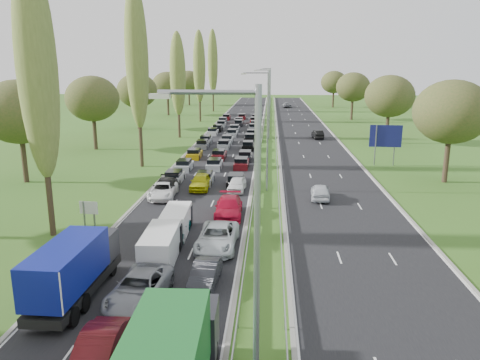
# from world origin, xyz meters

# --- Properties ---
(ground) EXTENTS (260.00, 260.00, 0.00)m
(ground) POSITION_xyz_m (4.50, 80.00, 0.00)
(ground) COLOR #38581B
(ground) RESTS_ON ground
(near_carriageway) EXTENTS (10.50, 215.00, 0.04)m
(near_carriageway) POSITION_xyz_m (-2.25, 82.50, 0.00)
(near_carriageway) COLOR black
(near_carriageway) RESTS_ON ground
(far_carriageway) EXTENTS (10.50, 215.00, 0.04)m
(far_carriageway) POSITION_xyz_m (11.25, 82.50, 0.00)
(far_carriageway) COLOR black
(far_carriageway) RESTS_ON ground
(central_reservation) EXTENTS (2.36, 215.00, 0.32)m
(central_reservation) POSITION_xyz_m (4.50, 82.50, 0.55)
(central_reservation) COLOR gray
(central_reservation) RESTS_ON ground
(lamp_columns) EXTENTS (0.18, 140.18, 12.00)m
(lamp_columns) POSITION_xyz_m (4.50, 78.00, 6.00)
(lamp_columns) COLOR gray
(lamp_columns) RESTS_ON ground
(poplar_row) EXTENTS (2.80, 127.80, 22.44)m
(poplar_row) POSITION_xyz_m (-11.50, 68.17, 12.39)
(poplar_row) COLOR #2D2116
(poplar_row) RESTS_ON ground
(woodland_left) EXTENTS (8.00, 166.00, 11.10)m
(woodland_left) POSITION_xyz_m (-22.00, 62.63, 7.68)
(woodland_left) COLOR #2D2116
(woodland_left) RESTS_ON ground
(woodland_right) EXTENTS (8.00, 153.00, 11.10)m
(woodland_right) POSITION_xyz_m (24.00, 66.67, 7.68)
(woodland_right) COLOR #2D2116
(woodland_right) RESTS_ON ground
(traffic_queue_fill) EXTENTS (9.10, 68.47, 0.80)m
(traffic_queue_fill) POSITION_xyz_m (-2.22, 77.27, 0.44)
(traffic_queue_fill) COLOR silver
(traffic_queue_fill) RESTS_ON ground
(near_car_2) EXTENTS (2.65, 5.30, 1.44)m
(near_car_2) POSITION_xyz_m (-5.50, 39.67, 0.74)
(near_car_2) COLOR white
(near_car_2) RESTS_ON near_carriageway
(near_car_3) EXTENTS (2.38, 5.47, 1.57)m
(near_car_3) POSITION_xyz_m (-5.51, 40.69, 0.80)
(near_car_3) COLOR black
(near_car_3) RESTS_ON near_carriageway
(near_car_5) EXTENTS (1.76, 4.68, 1.53)m
(near_car_5) POSITION_xyz_m (-2.27, 13.52, 0.78)
(near_car_5) COLOR #500D13
(near_car_5) RESTS_ON near_carriageway
(near_car_6) EXTENTS (3.01, 5.78, 1.55)m
(near_car_6) POSITION_xyz_m (-2.13, 19.26, 0.80)
(near_car_6) COLOR gray
(near_car_6) RESTS_ON near_carriageway
(near_car_7) EXTENTS (2.06, 4.93, 1.42)m
(near_car_7) POSITION_xyz_m (-2.25, 29.20, 0.73)
(near_car_7) COLOR #044645
(near_car_7) RESTS_ON near_carriageway
(near_car_8) EXTENTS (2.00, 4.77, 1.61)m
(near_car_8) POSITION_xyz_m (-2.33, 43.13, 0.83)
(near_car_8) COLOR #B2B60C
(near_car_8) RESTS_ON near_carriageway
(near_car_9) EXTENTS (1.66, 4.17, 1.35)m
(near_car_9) POSITION_xyz_m (1.14, 21.45, 0.70)
(near_car_9) COLOR black
(near_car_9) RESTS_ON near_carriageway
(near_car_10) EXTENTS (2.79, 5.85, 1.61)m
(near_car_10) POSITION_xyz_m (1.21, 27.13, 0.83)
(near_car_10) COLOR silver
(near_car_10) RESTS_ON near_carriageway
(near_car_11) EXTENTS (2.43, 5.59, 1.60)m
(near_car_11) POSITION_xyz_m (1.37, 34.24, 0.82)
(near_car_11) COLOR #AC0A26
(near_car_11) RESTS_ON near_carriageway
(near_car_12) EXTENTS (1.90, 4.23, 1.41)m
(near_car_12) POSITION_xyz_m (1.45, 42.67, 0.73)
(near_car_12) COLOR white
(near_car_12) RESTS_ON near_carriageway
(far_car_0) EXTENTS (2.06, 4.45, 1.48)m
(far_car_0) POSITION_xyz_m (9.64, 40.23, 0.76)
(far_car_0) COLOR silver
(far_car_0) RESTS_ON far_carriageway
(far_car_1) EXTENTS (1.91, 4.60, 1.48)m
(far_car_1) POSITION_xyz_m (13.08, 79.16, 0.76)
(far_car_1) COLOR black
(far_car_1) RESTS_ON far_carriageway
(far_car_2) EXTENTS (2.99, 5.71, 1.54)m
(far_car_2) POSITION_xyz_m (9.62, 143.67, 0.79)
(far_car_2) COLOR gray
(far_car_2) RESTS_ON far_carriageway
(blue_lorry) EXTENTS (2.26, 8.12, 3.43)m
(blue_lorry) POSITION_xyz_m (-5.66, 19.43, 1.80)
(blue_lorry) COLOR black
(blue_lorry) RESTS_ON near_carriageway
(white_van_front) EXTENTS (2.01, 5.12, 2.06)m
(white_van_front) POSITION_xyz_m (-2.22, 24.88, 1.05)
(white_van_front) COLOR silver
(white_van_front) RESTS_ON near_carriageway
(white_van_rear) EXTENTS (1.84, 4.69, 1.88)m
(white_van_rear) POSITION_xyz_m (-2.26, 30.16, 0.97)
(white_van_rear) COLOR white
(white_van_rear) RESTS_ON near_carriageway
(info_sign) EXTENTS (1.50, 0.29, 2.10)m
(info_sign) POSITION_xyz_m (-9.40, 30.91, 1.37)
(info_sign) COLOR gray
(info_sign) RESTS_ON ground
(direction_sign) EXTENTS (4.00, 0.37, 5.20)m
(direction_sign) POSITION_xyz_m (19.40, 56.64, 3.57)
(direction_sign) COLOR gray
(direction_sign) RESTS_ON ground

